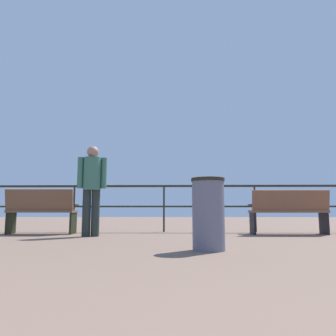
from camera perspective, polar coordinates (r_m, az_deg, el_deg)
name	(u,v)px	position (r m, az deg, el deg)	size (l,w,h in m)	color
pier_railing	(164,197)	(7.74, -0.72, -5.15)	(21.64, 0.05, 1.11)	#27281E
bench_near_left	(41,209)	(7.45, -21.48, -6.76)	(1.43, 0.64, 0.95)	brown
bench_near_right	(289,209)	(7.28, 20.56, -6.83)	(1.58, 0.60, 0.92)	brown
person_by_bench	(92,184)	(6.51, -13.29, -2.74)	(0.56, 0.34, 1.77)	#212B27
trash_bin	(208,214)	(4.08, 7.13, -8.02)	(0.42, 0.42, 0.89)	slate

